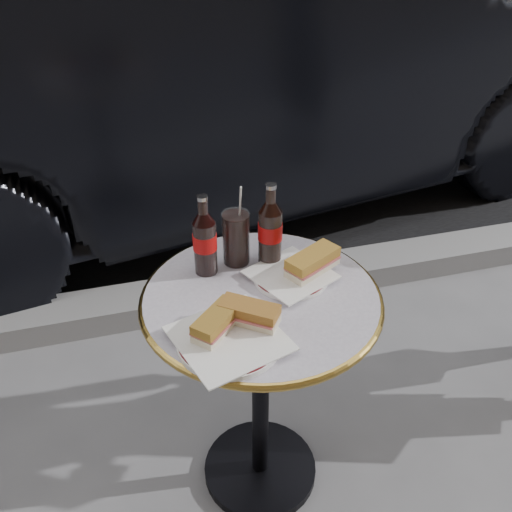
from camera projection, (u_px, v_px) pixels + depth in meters
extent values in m
plane|color=slate|center=(260.00, 471.00, 1.86)|extent=(80.00, 80.00, 0.00)
cube|color=black|center=(128.00, 60.00, 5.84)|extent=(40.00, 8.00, 0.00)
cube|color=gray|center=(206.00, 295.00, 2.55)|extent=(40.00, 0.20, 0.12)
cylinder|color=white|center=(229.00, 341.00, 1.30)|extent=(0.27, 0.27, 0.01)
cylinder|color=white|center=(291.00, 277.00, 1.51)|extent=(0.24, 0.24, 0.01)
cube|color=olive|center=(217.00, 323.00, 1.31)|extent=(0.14, 0.14, 0.05)
cube|color=#945F25|center=(249.00, 314.00, 1.33)|extent=(0.15, 0.14, 0.05)
cube|color=olive|center=(313.00, 263.00, 1.50)|extent=(0.17, 0.14, 0.05)
cylinder|color=black|center=(236.00, 238.00, 1.53)|extent=(0.09, 0.09, 0.15)
imported|color=black|center=(234.00, 56.00, 3.07)|extent=(2.47, 5.03, 1.58)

